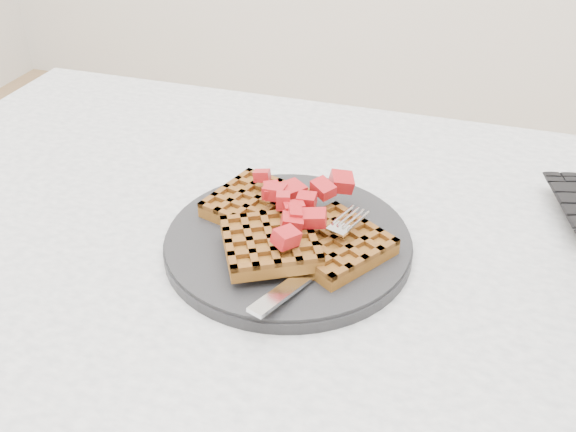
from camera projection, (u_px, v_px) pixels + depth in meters
The scene contains 5 objects.
table at pixel (341, 366), 0.68m from camera, with size 1.20×0.80×0.75m.
plate at pixel (288, 242), 0.65m from camera, with size 0.25×0.25×0.02m, color black.
waffles at pixel (287, 229), 0.64m from camera, with size 0.21×0.19×0.03m.
strawberry_pile at pixel (288, 204), 0.63m from camera, with size 0.15×0.15×0.02m, color maroon, non-canonical shape.
fork at pixel (320, 261), 0.60m from camera, with size 0.02×0.18×0.02m, color silver, non-canonical shape.
Camera 1 is at (0.09, -0.47, 1.15)m, focal length 40.00 mm.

